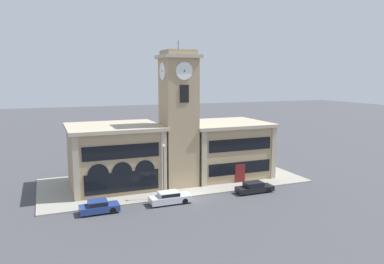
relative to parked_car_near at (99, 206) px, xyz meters
name	(u,v)px	position (x,y,z in m)	size (l,w,h in m)	color
ground_plane	(194,197)	(11.51, 1.25, -0.74)	(300.00, 300.00, 0.00)	#424247
sidewalk_kerb	(173,180)	(11.51, 8.83, -0.66)	(35.68, 15.17, 0.15)	gray
clock_tower	(179,119)	(11.51, 6.54, 8.25)	(4.91, 4.91, 19.06)	tan
town_hall_left_wing	(114,156)	(3.47, 9.40, 3.40)	(11.98, 10.68, 8.23)	tan
town_hall_right_wing	(224,148)	(19.63, 9.40, 3.25)	(12.14, 10.68, 7.91)	tan
parked_car_near	(99,206)	(0.00, 0.00, 0.00)	(4.17, 1.88, 1.40)	navy
parked_car_mid	(170,197)	(8.02, 0.00, 0.01)	(4.81, 1.86, 1.43)	silver
parked_car_far	(254,187)	(19.24, 0.00, -0.02)	(4.82, 1.76, 1.38)	black
street_lamp	(164,164)	(7.83, 1.66, 3.63)	(0.36, 0.36, 6.54)	#4C4C51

